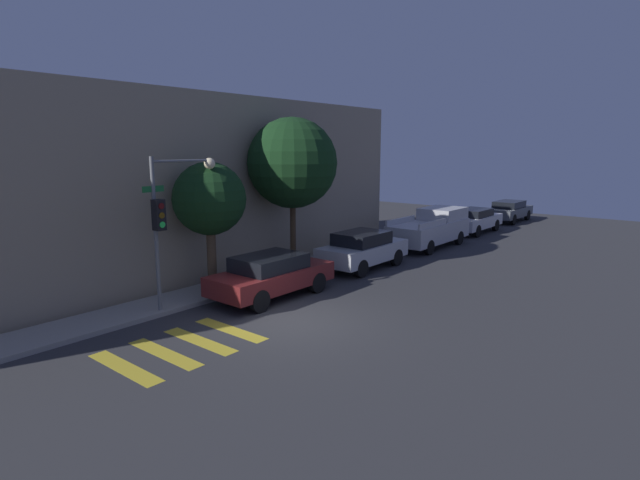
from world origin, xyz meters
The scene contains 12 objects.
ground_plane centered at (0.00, 0.00, 0.00)m, with size 60.00×60.00×0.00m, color #333335.
sidewalk centered at (0.00, 4.07, 0.07)m, with size 26.00×1.73×0.14m, color gray.
building_row centered at (0.00, 8.33, 3.49)m, with size 26.00×6.00×6.97m, color gray.
crosswalk centered at (-3.10, 0.80, 0.00)m, with size 3.59×2.60×0.00m.
traffic_light_pole centered at (-1.48, 3.37, 3.25)m, with size 2.60×0.56×4.72m.
sedan_near_corner centered at (1.39, 2.10, 0.79)m, with size 4.44×1.89×1.47m.
sedan_middle centered at (6.75, 2.10, 0.82)m, with size 4.25×1.89×1.55m.
pickup_truck centered at (12.90, 2.10, 0.96)m, with size 5.35×2.01×1.88m.
sedan_far_end centered at (18.33, 2.10, 0.78)m, with size 4.60×1.77×1.43m.
sedan_tail_of_row centered at (24.34, 2.10, 0.77)m, with size 4.66×1.76×1.42m.
tree_near_corner centered at (0.52, 4.12, 3.24)m, with size 2.48×2.48×4.52m.
tree_midblock centered at (4.68, 4.12, 4.36)m, with size 3.60×3.60×6.17m.
Camera 1 is at (-10.07, -9.46, 4.95)m, focal length 28.00 mm.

